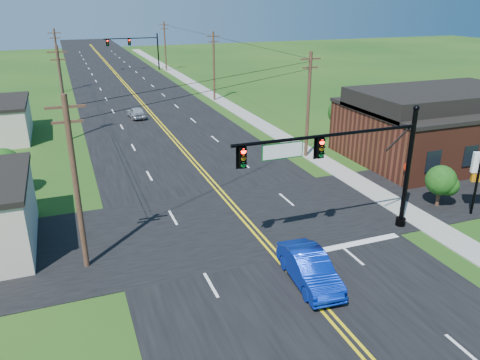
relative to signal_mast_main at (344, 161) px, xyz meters
name	(u,v)px	position (x,y,z in m)	size (l,w,h in m)	color
ground	(351,345)	(-4.34, -8.00, -4.75)	(260.00, 260.00, 0.00)	#163F12
road_main	(140,103)	(-4.34, 42.00, -4.73)	(16.00, 220.00, 0.04)	black
road_cross	(243,221)	(-4.34, 4.00, -4.73)	(70.00, 10.00, 0.04)	black
sidewalk	(240,112)	(6.16, 32.00, -4.71)	(2.00, 160.00, 0.08)	gray
signal_mast_main	(344,161)	(0.00, 0.00, 0.00)	(11.30, 0.60, 7.48)	black
signal_mast_far	(135,46)	(0.10, 72.00, -0.20)	(10.98, 0.60, 7.48)	black
brick_building	(434,131)	(15.66, 10.00, -2.40)	(14.20, 11.20, 4.70)	#562518
utility_pole_left_a	(76,182)	(-13.84, 2.00, -0.03)	(1.80, 0.28, 9.00)	#39271A
utility_pole_left_b	(63,92)	(-13.84, 27.00, -0.03)	(1.80, 0.28, 9.00)	#39271A
utility_pole_left_c	(58,59)	(-13.84, 54.00, -0.03)	(1.80, 0.28, 9.00)	#39271A
utility_pole_right_a	(308,103)	(5.46, 14.00, -0.03)	(1.80, 0.28, 9.00)	#39271A
utility_pole_right_b	(214,65)	(5.46, 40.00, -0.03)	(1.80, 0.28, 9.00)	#39271A
utility_pole_right_c	(165,45)	(5.46, 70.00, -0.03)	(1.80, 0.28, 9.00)	#39271A
tree_right_back	(343,112)	(11.66, 18.00, -2.15)	(3.00, 3.00, 4.10)	#39271A
shrub_corner	(441,180)	(8.66, 1.50, -2.90)	(2.00, 2.00, 2.86)	#39271A
tree_left	(4,165)	(-18.34, 14.00, -2.59)	(2.40, 2.40, 3.37)	#39271A
blue_car	(309,269)	(-3.79, -3.49, -3.96)	(1.67, 4.80, 1.58)	#07259F
distant_car	(136,112)	(-6.18, 33.58, -4.08)	(1.58, 3.94, 1.34)	#BCBCC1
stop_sign	(408,170)	(8.66, 4.68, -3.23)	(0.73, 0.24, 2.11)	slate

